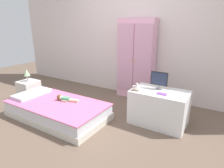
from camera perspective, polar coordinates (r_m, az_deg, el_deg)
The scene contains 12 objects.
ground_plane at distance 3.19m, azimuth -7.60°, elevation -11.14°, with size 10.00×10.00×0.02m, color brown.
back_wall at distance 4.13m, azimuth 5.94°, elevation 15.25°, with size 6.40×0.05×2.70m, color silver.
bed at distance 3.37m, azimuth -15.80°, elevation -7.35°, with size 1.67×0.89×0.27m.
pillow at distance 3.77m, azimuth -22.59°, elevation -2.63°, with size 0.32×0.64×0.06m, color silver.
doll at distance 3.34m, azimuth -14.13°, elevation -4.15°, with size 0.39×0.18×0.10m.
nightstand at distance 4.33m, azimuth -23.32°, elevation -1.66°, with size 0.35×0.35×0.39m, color silver.
table_lamp at distance 4.23m, azimuth -23.91°, elevation 2.93°, with size 0.13×0.13×0.24m.
wardrobe at distance 3.96m, azimuth 7.11°, elevation 7.20°, with size 0.76×0.27×1.61m.
tv_stand at distance 3.09m, azimuth 13.69°, elevation -6.75°, with size 0.84×0.53×0.54m, color white.
tv_monitor at distance 3.04m, azimuth 13.77°, elevation 1.36°, with size 0.26×0.10×0.27m.
rocking_horse_toy at distance 2.92m, azimuth 7.01°, elevation -0.83°, with size 0.11×0.04×0.13m.
book_purple at distance 2.87m, azimuth 14.52°, elevation -2.85°, with size 0.14×0.09×0.01m, color #8E51B2.
Camera 1 is at (1.80, -2.14, 1.52)m, focal length 30.90 mm.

